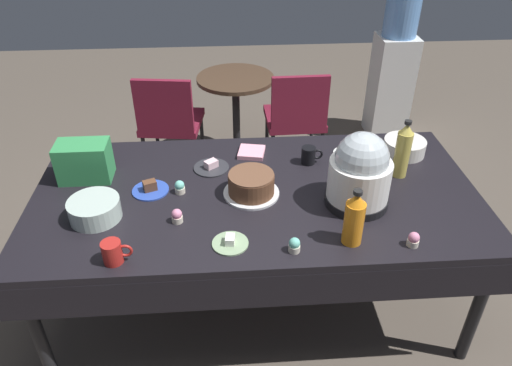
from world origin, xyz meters
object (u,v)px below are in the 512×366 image
Objects in this scene: cupcake_cocoa at (180,187)px; soda_carton at (84,161)px; dessert_plate_cobalt at (150,189)px; cupcake_rose at (294,245)px; soda_bottle_orange_juice at (354,219)px; maroon_chair_right at (296,115)px; slow_cooker at (360,173)px; round_cafe_table at (236,103)px; frosted_layer_cake at (251,185)px; coffee_mug_red at (113,252)px; dessert_plate_white at (348,153)px; cupcake_vanilla at (177,216)px; soda_bottle_ginger_ale at (403,151)px; dessert_plate_charcoal at (211,167)px; ceramic_snack_bowl at (404,147)px; cupcake_berry at (414,240)px; water_cooler at (393,72)px; glass_salad_bowl at (95,209)px; potluck_table at (256,201)px; dessert_plate_sage at (230,242)px; coffee_mug_black at (309,155)px.

soda_carton reaches higher than cupcake_cocoa.
cupcake_rose is at bearing -36.70° from dessert_plate_cobalt.
maroon_chair_right is (0.02, 1.76, -0.38)m from soda_bottle_orange_juice.
round_cafe_table is at bearing 106.90° from slow_cooker.
maroon_chair_right is (0.43, 1.38, -0.31)m from frosted_layer_cake.
frosted_layer_cake is 2.20× the size of coffee_mug_red.
cupcake_vanilla is (-0.91, -0.54, 0.02)m from dessert_plate_white.
cupcake_cocoa is 0.22× the size of soda_bottle_ginger_ale.
cupcake_rose is 0.27m from soda_bottle_orange_juice.
dessert_plate_white is (0.76, 0.09, -0.00)m from dessert_plate_charcoal.
soda_bottle_ginger_ale is at bearing -114.41° from ceramic_snack_bowl.
cupcake_vanilla is (-0.35, -0.19, -0.02)m from frosted_layer_cake.
coffee_mug_red is (-0.59, -0.44, -0.01)m from frosted_layer_cake.
frosted_layer_cake is 0.50m from dessert_plate_cobalt.
cupcake_rose is (-0.51, -0.00, 0.00)m from cupcake_berry.
water_cooler reaches higher than soda_bottle_ginger_ale.
soda_carton reaches higher than cupcake_rose.
frosted_layer_cake is 1.21× the size of ceramic_snack_bowl.
soda_bottle_orange_juice is at bearing -12.20° from glass_salad_bowl.
water_cooler reaches higher than potluck_table.
ceramic_snack_bowl is 0.86m from soda_bottle_orange_juice.
cupcake_berry is (1.39, -0.29, -0.02)m from glass_salad_bowl.
glass_salad_bowl is 1.38× the size of dessert_plate_white.
cupcake_vanilla is 2.73m from water_cooler.
water_cooler is (0.91, 0.57, 0.10)m from maroon_chair_right.
soda_carton is (-0.11, 0.34, 0.05)m from glass_salad_bowl.
dessert_plate_charcoal is 0.76m from cupcake_rose.
ceramic_snack_bowl is at bearing 46.61° from cupcake_rose.
dessert_plate_sage is at bearing -35.97° from cupcake_vanilla.
soda_bottle_ginger_ale is at bearing -61.64° from round_cafe_table.
ceramic_snack_bowl is at bearing 35.31° from dessert_plate_sage.
cupcake_cocoa is 0.68m from cupcake_rose.
soda_bottle_orange_juice is 2.53m from water_cooler.
dessert_plate_cobalt is (-1.37, -0.27, -0.03)m from ceramic_snack_bowl.
frosted_layer_cake is 1.03× the size of soda_bottle_orange_juice.
cupcake_cocoa is 1.13m from soda_bottle_ginger_ale.
cupcake_cocoa is 0.52m from soda_carton.
ceramic_snack_bowl is 0.31m from dessert_plate_white.
dessert_plate_charcoal is 0.53m from coffee_mug_black.
soda_bottle_orange_juice is (-0.16, -0.72, 0.11)m from dessert_plate_white.
ceramic_snack_bowl is (0.38, 0.44, -0.13)m from slow_cooker.
frosted_layer_cake is 0.56m from soda_bottle_orange_juice.
frosted_layer_cake reaches higher than round_cafe_table.
soda_bottle_orange_juice reaches higher than maroon_chair_right.
cupcake_cocoa is at bearing 24.92° from glass_salad_bowl.
coffee_mug_red is at bearing -179.46° from cupcake_berry.
dessert_plate_charcoal is at bearing -175.57° from ceramic_snack_bowl.
glass_salad_bowl is 0.65m from dessert_plate_charcoal.
slow_cooker is 0.44× the size of maroon_chair_right.
soda_bottle_ginger_ale is at bearing 78.38° from cupcake_berry.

